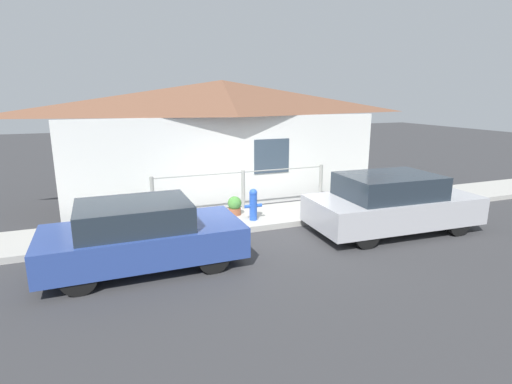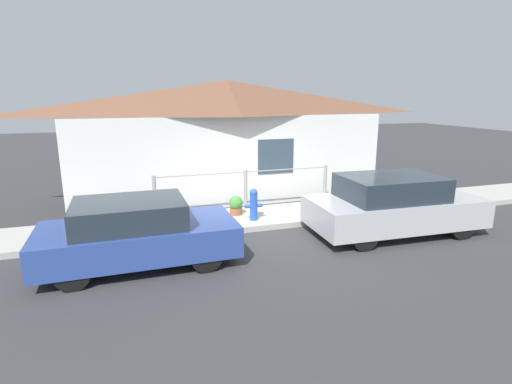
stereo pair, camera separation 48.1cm
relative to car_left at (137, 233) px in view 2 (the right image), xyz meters
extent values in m
plane|color=#38383A|center=(2.93, 1.07, -0.64)|extent=(60.00, 60.00, 0.00)
cube|color=#B2AFA8|center=(2.93, 1.92, -0.57)|extent=(24.00, 1.71, 0.14)
cube|color=white|center=(2.93, 3.42, 0.65)|extent=(9.19, 0.12, 2.59)
cube|color=#384756|center=(4.08, 3.35, 0.78)|extent=(1.10, 0.04, 1.00)
pyramid|color=brown|center=(2.93, 4.46, 2.45)|extent=(9.59, 2.20, 1.01)
cylinder|color=#999993|center=(0.53, 2.62, 0.03)|extent=(0.10, 0.10, 1.06)
cylinder|color=#999993|center=(2.93, 2.62, 0.03)|extent=(0.10, 0.10, 1.06)
cylinder|color=#999993|center=(5.33, 2.62, 0.03)|extent=(0.10, 0.10, 1.06)
cylinder|color=#999993|center=(2.93, 2.62, 0.52)|extent=(4.80, 0.03, 0.03)
cube|color=#2D4793|center=(0.04, 0.00, -0.13)|extent=(3.65, 1.71, 0.58)
cube|color=#232D38|center=(-0.11, 0.00, 0.40)|extent=(2.01, 1.49, 0.48)
cylinder|color=black|center=(1.16, 0.73, -0.34)|extent=(0.59, 0.21, 0.59)
cylinder|color=black|center=(1.17, -0.70, -0.34)|extent=(0.59, 0.21, 0.59)
cylinder|color=black|center=(-1.09, 0.71, -0.34)|extent=(0.59, 0.21, 0.59)
cylinder|color=black|center=(-1.08, -0.73, -0.34)|extent=(0.59, 0.21, 0.59)
cube|color=#B7B7BC|center=(5.77, 0.00, -0.10)|extent=(4.04, 1.93, 0.63)
cube|color=#232D38|center=(5.61, 0.01, 0.47)|extent=(2.25, 1.65, 0.53)
cylinder|color=black|center=(7.03, 0.72, -0.35)|extent=(0.60, 0.22, 0.59)
cylinder|color=black|center=(6.97, -0.81, -0.35)|extent=(0.60, 0.22, 0.59)
cylinder|color=black|center=(4.56, 0.82, -0.35)|extent=(0.60, 0.22, 0.59)
cylinder|color=black|center=(4.50, -0.72, -0.35)|extent=(0.60, 0.22, 0.59)
cylinder|color=blue|center=(2.82, 1.57, -0.17)|extent=(0.19, 0.19, 0.65)
sphere|color=blue|center=(2.82, 1.57, 0.19)|extent=(0.20, 0.20, 0.20)
cylinder|color=blue|center=(2.69, 1.57, -0.14)|extent=(0.17, 0.08, 0.08)
cylinder|color=blue|center=(2.96, 1.57, -0.14)|extent=(0.17, 0.08, 0.08)
cylinder|color=#9E5638|center=(2.53, 2.15, -0.41)|extent=(0.32, 0.32, 0.18)
sphere|color=#4C8E3D|center=(2.53, 2.15, -0.19)|extent=(0.36, 0.36, 0.36)
cylinder|color=brown|center=(-0.14, 2.18, -0.42)|extent=(0.29, 0.29, 0.16)
sphere|color=#387F38|center=(-0.14, 2.18, -0.16)|extent=(0.49, 0.49, 0.49)
cylinder|color=brown|center=(5.97, 2.06, -0.42)|extent=(0.23, 0.23, 0.16)
sphere|color=#235B28|center=(5.97, 2.06, -0.18)|extent=(0.43, 0.43, 0.43)
camera|label=1|loc=(-0.54, -7.30, 2.53)|focal=28.00mm
camera|label=2|loc=(-0.09, -7.46, 2.53)|focal=28.00mm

